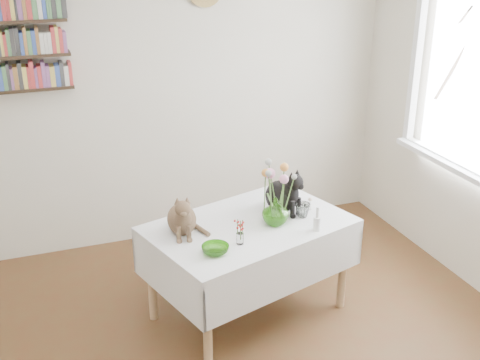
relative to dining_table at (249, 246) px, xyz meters
name	(u,v)px	position (x,y,z in m)	size (l,w,h in m)	color
room	(256,207)	(-0.31, -0.90, 0.73)	(4.08, 4.58, 2.58)	#582F18
window	(480,99)	(1.65, -0.10, 0.88)	(0.12, 1.52, 1.32)	white
dining_table	(249,246)	(0.00, 0.00, 0.00)	(1.47, 1.16, 0.69)	white
tabby_cat	(181,212)	(-0.44, 0.02, 0.32)	(0.20, 0.25, 0.30)	brown
black_cat	(281,188)	(0.27, 0.12, 0.33)	(0.22, 0.27, 0.32)	black
flower_vase	(275,211)	(0.16, -0.06, 0.26)	(0.17, 0.17, 0.18)	#73D33A
green_bowl	(215,250)	(-0.33, -0.30, 0.20)	(0.16, 0.16, 0.05)	#73D33A
drinking_glass	(302,210)	(0.37, -0.03, 0.22)	(0.10, 0.10, 0.10)	white
candlestick	(317,223)	(0.37, -0.24, 0.22)	(0.05, 0.05, 0.16)	white
berry_jar	(240,232)	(-0.15, -0.24, 0.25)	(0.04, 0.04, 0.18)	white
porcelain_figurine	(310,204)	(0.47, 0.06, 0.21)	(0.05, 0.05, 0.09)	white
flower_bouquet	(276,175)	(0.16, -0.05, 0.51)	(0.17, 0.13, 0.39)	#4C7233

